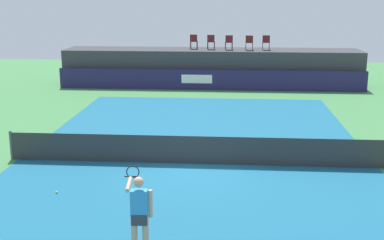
{
  "coord_description": "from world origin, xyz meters",
  "views": [
    {
      "loc": [
        1.15,
        -15.98,
        5.45
      ],
      "look_at": [
        -0.21,
        2.0,
        1.0
      ],
      "focal_mm": 47.6,
      "sensor_mm": 36.0,
      "label": 1
    }
  ],
  "objects_px": {
    "spectator_chair_center": "(229,42)",
    "spectator_chair_right": "(249,42)",
    "spectator_chair_far_right": "(266,42)",
    "spectator_chair_far_left": "(194,41)",
    "tennis_ball": "(57,192)",
    "net_post_near": "(11,145)",
    "spectator_chair_left": "(211,41)",
    "tennis_player": "(139,213)"
  },
  "relations": [
    {
      "from": "spectator_chair_center",
      "to": "tennis_ball",
      "type": "xyz_separation_m",
      "value": [
        -4.72,
        -17.88,
        -2.66
      ]
    },
    {
      "from": "spectator_chair_far_left",
      "to": "spectator_chair_far_right",
      "type": "relative_size",
      "value": 1.0
    },
    {
      "from": "spectator_chair_center",
      "to": "tennis_ball",
      "type": "height_order",
      "value": "spectator_chair_center"
    },
    {
      "from": "spectator_chair_far_left",
      "to": "spectator_chair_center",
      "type": "xyz_separation_m",
      "value": [
        2.16,
        -0.43,
        0.0
      ]
    },
    {
      "from": "net_post_near",
      "to": "tennis_ball",
      "type": "distance_m",
      "value": 3.86
    },
    {
      "from": "spectator_chair_far_left",
      "to": "tennis_ball",
      "type": "xyz_separation_m",
      "value": [
        -2.55,
        -18.31,
        -2.66
      ]
    },
    {
      "from": "spectator_chair_center",
      "to": "spectator_chair_right",
      "type": "distance_m",
      "value": 1.22
    },
    {
      "from": "spectator_chair_far_right",
      "to": "net_post_near",
      "type": "xyz_separation_m",
      "value": [
        -9.47,
        -15.14,
        -2.19
      ]
    },
    {
      "from": "spectator_chair_left",
      "to": "spectator_chair_right",
      "type": "bearing_deg",
      "value": -7.97
    },
    {
      "from": "net_post_near",
      "to": "tennis_ball",
      "type": "height_order",
      "value": "net_post_near"
    },
    {
      "from": "spectator_chair_left",
      "to": "tennis_ball",
      "type": "relative_size",
      "value": 13.06
    },
    {
      "from": "tennis_player",
      "to": "tennis_ball",
      "type": "bearing_deg",
      "value": 132.55
    },
    {
      "from": "spectator_chair_far_left",
      "to": "tennis_ball",
      "type": "height_order",
      "value": "spectator_chair_far_left"
    },
    {
      "from": "tennis_ball",
      "to": "spectator_chair_right",
      "type": "bearing_deg",
      "value": 71.57
    },
    {
      "from": "spectator_chair_left",
      "to": "spectator_chair_center",
      "type": "bearing_deg",
      "value": -12.89
    },
    {
      "from": "spectator_chair_far_right",
      "to": "net_post_near",
      "type": "relative_size",
      "value": 0.89
    },
    {
      "from": "spectator_chair_center",
      "to": "tennis_player",
      "type": "height_order",
      "value": "spectator_chair_center"
    },
    {
      "from": "spectator_chair_left",
      "to": "tennis_player",
      "type": "height_order",
      "value": "spectator_chair_left"
    },
    {
      "from": "tennis_player",
      "to": "tennis_ball",
      "type": "height_order",
      "value": "tennis_player"
    },
    {
      "from": "spectator_chair_right",
      "to": "tennis_player",
      "type": "height_order",
      "value": "spectator_chair_right"
    },
    {
      "from": "spectator_chair_far_left",
      "to": "spectator_chair_far_right",
      "type": "distance_m",
      "value": 4.41
    },
    {
      "from": "spectator_chair_far_left",
      "to": "spectator_chair_center",
      "type": "bearing_deg",
      "value": -11.28
    },
    {
      "from": "spectator_chair_far_left",
      "to": "spectator_chair_center",
      "type": "height_order",
      "value": "same"
    },
    {
      "from": "spectator_chair_left",
      "to": "tennis_player",
      "type": "bearing_deg",
      "value": -91.78
    },
    {
      "from": "spectator_chair_right",
      "to": "spectator_chair_far_right",
      "type": "bearing_deg",
      "value": 11.7
    },
    {
      "from": "spectator_chair_left",
      "to": "tennis_ball",
      "type": "height_order",
      "value": "spectator_chair_left"
    },
    {
      "from": "spectator_chair_far_left",
      "to": "net_post_near",
      "type": "distance_m",
      "value": 16.39
    },
    {
      "from": "spectator_chair_far_right",
      "to": "spectator_chair_center",
      "type": "bearing_deg",
      "value": -176.49
    },
    {
      "from": "spectator_chair_far_right",
      "to": "tennis_ball",
      "type": "xyz_separation_m",
      "value": [
        -6.95,
        -18.02,
        -2.66
      ]
    },
    {
      "from": "spectator_chair_center",
      "to": "tennis_ball",
      "type": "relative_size",
      "value": 13.06
    },
    {
      "from": "net_post_near",
      "to": "spectator_chair_center",
      "type": "bearing_deg",
      "value": 64.25
    },
    {
      "from": "spectator_chair_far_left",
      "to": "tennis_ball",
      "type": "bearing_deg",
      "value": -97.94
    },
    {
      "from": "spectator_chair_far_left",
      "to": "spectator_chair_left",
      "type": "relative_size",
      "value": 1.0
    },
    {
      "from": "spectator_chair_center",
      "to": "spectator_chair_far_right",
      "type": "distance_m",
      "value": 2.24
    },
    {
      "from": "spectator_chair_far_left",
      "to": "spectator_chair_far_right",
      "type": "height_order",
      "value": "same"
    },
    {
      "from": "net_post_near",
      "to": "tennis_player",
      "type": "bearing_deg",
      "value": -48.08
    },
    {
      "from": "spectator_chair_far_right",
      "to": "net_post_near",
      "type": "bearing_deg",
      "value": -122.03
    },
    {
      "from": "spectator_chair_far_right",
      "to": "tennis_ball",
      "type": "bearing_deg",
      "value": -111.09
    },
    {
      "from": "spectator_chair_center",
      "to": "spectator_chair_right",
      "type": "xyz_separation_m",
      "value": [
        1.22,
        -0.07,
        0.0
      ]
    },
    {
      "from": "spectator_chair_center",
      "to": "net_post_near",
      "type": "height_order",
      "value": "spectator_chair_center"
    },
    {
      "from": "spectator_chair_far_right",
      "to": "spectator_chair_far_left",
      "type": "bearing_deg",
      "value": 176.17
    },
    {
      "from": "spectator_chair_left",
      "to": "spectator_chair_right",
      "type": "relative_size",
      "value": 1.0
    }
  ]
}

